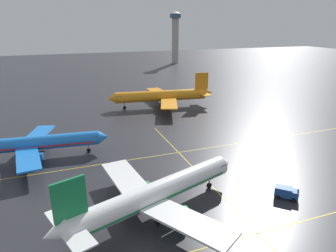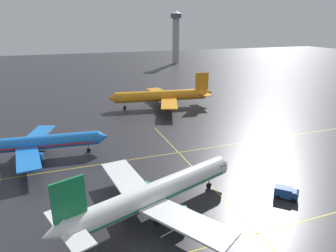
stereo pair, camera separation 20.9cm
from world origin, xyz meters
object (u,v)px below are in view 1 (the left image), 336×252
(airliner_front_gate, at_px, (155,193))
(control_tower, at_px, (175,34))
(airliner_third_row, at_px, (162,96))
(service_truck_red_van, at_px, (286,192))
(airliner_second_row, at_px, (35,143))

(airliner_front_gate, distance_m, control_tower, 198.92)
(airliner_third_row, xyz_separation_m, service_truck_red_van, (0.45, -67.20, -3.09))
(airliner_front_gate, xyz_separation_m, service_truck_red_van, (23.84, -3.69, -2.72))
(airliner_third_row, distance_m, service_truck_red_van, 67.27)
(control_tower, bearing_deg, airliner_second_row, -122.06)
(airliner_third_row, height_order, control_tower, control_tower)
(airliner_third_row, distance_m, control_tower, 131.71)
(airliner_front_gate, xyz_separation_m, control_tower, (75.63, 183.05, 18.47))
(airliner_second_row, relative_size, control_tower, 0.87)
(airliner_front_gate, relative_size, airliner_second_row, 1.06)
(airliner_second_row, bearing_deg, control_tower, 57.94)
(airliner_second_row, bearing_deg, airliner_front_gate, -57.86)
(airliner_front_gate, relative_size, control_tower, 0.92)
(airliner_second_row, distance_m, service_truck_red_van, 55.66)
(airliner_front_gate, relative_size, service_truck_red_van, 8.42)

